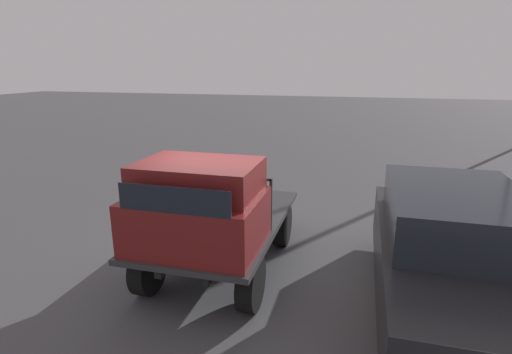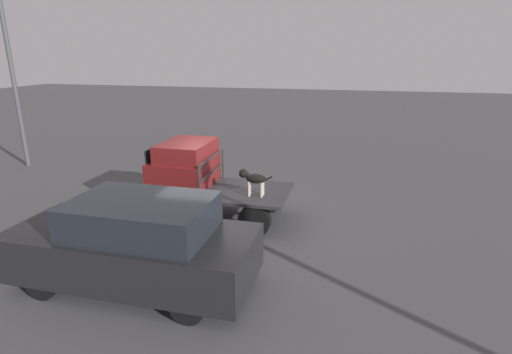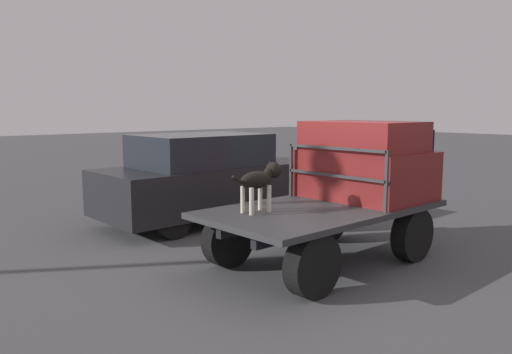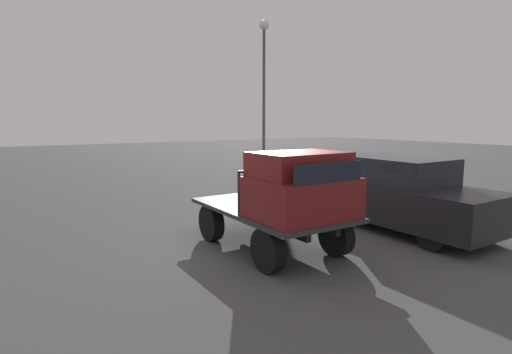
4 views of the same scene
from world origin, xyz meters
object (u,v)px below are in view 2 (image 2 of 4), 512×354
at_px(dog, 252,178).
at_px(parked_sedan, 136,244).
at_px(light_pole_near, 6,39).
at_px(flatbed_truck, 222,197).

xyz_separation_m(dog, parked_sedan, (1.39, 3.09, -0.42)).
bearing_deg(dog, parked_sedan, 67.52).
distance_m(dog, light_pole_near, 10.99).
xyz_separation_m(flatbed_truck, parked_sedan, (0.49, 3.39, 0.26)).
height_order(flatbed_truck, dog, dog).
height_order(dog, light_pole_near, light_pole_near).
distance_m(dog, parked_sedan, 3.41).
bearing_deg(flatbed_truck, dog, 161.42).
height_order(parked_sedan, light_pole_near, light_pole_near).
bearing_deg(light_pole_near, dog, 161.01).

